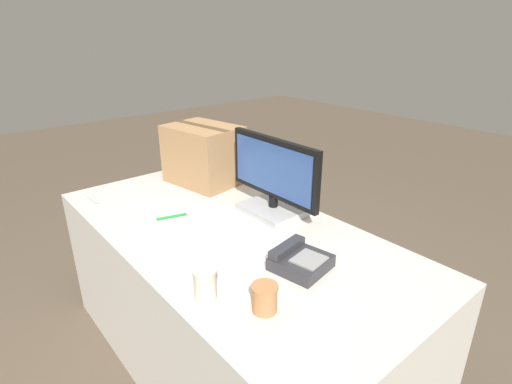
{
  "coord_description": "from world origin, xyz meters",
  "views": [
    {
      "loc": [
        1.27,
        -0.91,
        1.56
      ],
      "look_at": [
        0.02,
        0.14,
        0.89
      ],
      "focal_mm": 28.0,
      "sensor_mm": 36.0,
      "label": 1
    }
  ],
  "objects_px": {
    "pen_marker": "(172,217)",
    "sticky_note_pad": "(141,204)",
    "cardboard_box": "(203,155)",
    "keyboard": "(237,230)",
    "monitor": "(273,182)",
    "paper_cup_right": "(265,298)",
    "desk_phone": "(300,261)",
    "paper_cup_left": "(205,284)",
    "spoon": "(93,202)"
  },
  "relations": [
    {
      "from": "keyboard",
      "to": "cardboard_box",
      "type": "relative_size",
      "value": 1.03
    },
    {
      "from": "monitor",
      "to": "spoon",
      "type": "relative_size",
      "value": 3.33
    },
    {
      "from": "keyboard",
      "to": "desk_phone",
      "type": "bearing_deg",
      "value": 4.51
    },
    {
      "from": "keyboard",
      "to": "desk_phone",
      "type": "distance_m",
      "value": 0.36
    },
    {
      "from": "desk_phone",
      "to": "paper_cup_right",
      "type": "xyz_separation_m",
      "value": [
        0.1,
        -0.26,
        0.02
      ]
    },
    {
      "from": "monitor",
      "to": "cardboard_box",
      "type": "height_order",
      "value": "monitor"
    },
    {
      "from": "paper_cup_right",
      "to": "spoon",
      "type": "bearing_deg",
      "value": -174.44
    },
    {
      "from": "monitor",
      "to": "desk_phone",
      "type": "relative_size",
      "value": 2.53
    },
    {
      "from": "monitor",
      "to": "sticky_note_pad",
      "type": "distance_m",
      "value": 0.68
    },
    {
      "from": "pen_marker",
      "to": "spoon",
      "type": "bearing_deg",
      "value": -47.02
    },
    {
      "from": "desk_phone",
      "to": "sticky_note_pad",
      "type": "height_order",
      "value": "desk_phone"
    },
    {
      "from": "spoon",
      "to": "cardboard_box",
      "type": "bearing_deg",
      "value": 75.37
    },
    {
      "from": "cardboard_box",
      "to": "spoon",
      "type": "bearing_deg",
      "value": -101.46
    },
    {
      "from": "desk_phone",
      "to": "paper_cup_left",
      "type": "height_order",
      "value": "paper_cup_left"
    },
    {
      "from": "cardboard_box",
      "to": "pen_marker",
      "type": "xyz_separation_m",
      "value": [
        0.3,
        -0.38,
        -0.16
      ]
    },
    {
      "from": "monitor",
      "to": "paper_cup_left",
      "type": "bearing_deg",
      "value": -60.72
    },
    {
      "from": "spoon",
      "to": "pen_marker",
      "type": "relative_size",
      "value": 1.19
    },
    {
      "from": "desk_phone",
      "to": "paper_cup_left",
      "type": "bearing_deg",
      "value": -111.44
    },
    {
      "from": "desk_phone",
      "to": "cardboard_box",
      "type": "xyz_separation_m",
      "value": [
        -0.98,
        0.22,
        0.13
      ]
    },
    {
      "from": "cardboard_box",
      "to": "pen_marker",
      "type": "bearing_deg",
      "value": -51.82
    },
    {
      "from": "keyboard",
      "to": "spoon",
      "type": "distance_m",
      "value": 0.82
    },
    {
      "from": "paper_cup_left",
      "to": "paper_cup_right",
      "type": "height_order",
      "value": "paper_cup_left"
    },
    {
      "from": "desk_phone",
      "to": "spoon",
      "type": "relative_size",
      "value": 1.32
    },
    {
      "from": "keyboard",
      "to": "paper_cup_left",
      "type": "xyz_separation_m",
      "value": [
        0.29,
        -0.35,
        0.04
      ]
    },
    {
      "from": "paper_cup_right",
      "to": "pen_marker",
      "type": "distance_m",
      "value": 0.79
    },
    {
      "from": "keyboard",
      "to": "cardboard_box",
      "type": "bearing_deg",
      "value": 161.41
    },
    {
      "from": "sticky_note_pad",
      "to": "paper_cup_right",
      "type": "bearing_deg",
      "value": -3.21
    },
    {
      "from": "keyboard",
      "to": "spoon",
      "type": "bearing_deg",
      "value": -151.39
    },
    {
      "from": "spoon",
      "to": "paper_cup_left",
      "type": "bearing_deg",
      "value": -2.65
    },
    {
      "from": "keyboard",
      "to": "cardboard_box",
      "type": "distance_m",
      "value": 0.67
    },
    {
      "from": "keyboard",
      "to": "paper_cup_left",
      "type": "height_order",
      "value": "paper_cup_left"
    },
    {
      "from": "keyboard",
      "to": "spoon",
      "type": "height_order",
      "value": "keyboard"
    },
    {
      "from": "pen_marker",
      "to": "sticky_note_pad",
      "type": "xyz_separation_m",
      "value": [
        -0.23,
        -0.04,
        -0.0
      ]
    },
    {
      "from": "paper_cup_right",
      "to": "cardboard_box",
      "type": "height_order",
      "value": "cardboard_box"
    },
    {
      "from": "paper_cup_left",
      "to": "spoon",
      "type": "height_order",
      "value": "paper_cup_left"
    },
    {
      "from": "keyboard",
      "to": "sticky_note_pad",
      "type": "bearing_deg",
      "value": -158.55
    },
    {
      "from": "keyboard",
      "to": "paper_cup_left",
      "type": "relative_size",
      "value": 4.2
    },
    {
      "from": "monitor",
      "to": "spoon",
      "type": "xyz_separation_m",
      "value": [
        -0.68,
        -0.62,
        -0.16
      ]
    },
    {
      "from": "keyboard",
      "to": "sticky_note_pad",
      "type": "relative_size",
      "value": 5.54
    },
    {
      "from": "monitor",
      "to": "desk_phone",
      "type": "distance_m",
      "value": 0.5
    },
    {
      "from": "monitor",
      "to": "paper_cup_right",
      "type": "xyz_separation_m",
      "value": [
        0.51,
        -0.5,
        -0.11
      ]
    },
    {
      "from": "desk_phone",
      "to": "paper_cup_left",
      "type": "xyz_separation_m",
      "value": [
        -0.07,
        -0.37,
        0.03
      ]
    },
    {
      "from": "monitor",
      "to": "keyboard",
      "type": "relative_size",
      "value": 1.21
    },
    {
      "from": "sticky_note_pad",
      "to": "monitor",
      "type": "bearing_deg",
      "value": 41.89
    },
    {
      "from": "cardboard_box",
      "to": "sticky_note_pad",
      "type": "height_order",
      "value": "cardboard_box"
    },
    {
      "from": "monitor",
      "to": "paper_cup_left",
      "type": "relative_size",
      "value": 5.09
    },
    {
      "from": "spoon",
      "to": "monitor",
      "type": "bearing_deg",
      "value": 38.91
    },
    {
      "from": "desk_phone",
      "to": "paper_cup_right",
      "type": "distance_m",
      "value": 0.28
    },
    {
      "from": "desk_phone",
      "to": "cardboard_box",
      "type": "bearing_deg",
      "value": 156.87
    },
    {
      "from": "monitor",
      "to": "paper_cup_left",
      "type": "height_order",
      "value": "monitor"
    }
  ]
}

